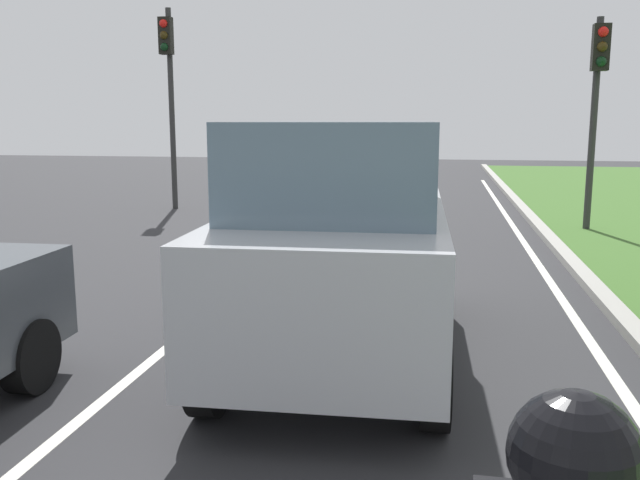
% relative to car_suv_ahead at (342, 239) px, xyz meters
% --- Properties ---
extents(ground_plane, '(60.00, 60.00, 0.00)m').
position_rel_car_suv_ahead_xyz_m(ground_plane, '(-1.09, 4.52, -1.17)').
color(ground_plane, '#2D2D30').
extents(lane_line_center, '(0.12, 32.00, 0.01)m').
position_rel_car_suv_ahead_xyz_m(lane_line_center, '(-1.79, 4.52, -1.16)').
color(lane_line_center, silver).
rests_on(lane_line_center, ground).
extents(lane_line_right_edge, '(0.12, 32.00, 0.01)m').
position_rel_car_suv_ahead_xyz_m(lane_line_right_edge, '(2.51, 4.52, -1.16)').
color(lane_line_right_edge, silver).
rests_on(lane_line_right_edge, ground).
extents(curb_right, '(0.24, 48.00, 0.12)m').
position_rel_car_suv_ahead_xyz_m(curb_right, '(3.01, 4.52, -1.11)').
color(curb_right, '#9E9B93').
rests_on(curb_right, ground).
extents(car_suv_ahead, '(2.09, 4.56, 2.28)m').
position_rel_car_suv_ahead_xyz_m(car_suv_ahead, '(0.00, 0.00, 0.00)').
color(car_suv_ahead, '#B7BABF').
rests_on(car_suv_ahead, ground).
extents(traffic_light_near_right, '(0.32, 0.50, 4.31)m').
position_rel_car_suv_ahead_xyz_m(traffic_light_near_right, '(3.94, 8.29, 1.80)').
color(traffic_light_near_right, '#2D2D2D').
rests_on(traffic_light_near_right, ground).
extents(traffic_light_overhead_left, '(0.32, 0.50, 5.06)m').
position_rel_car_suv_ahead_xyz_m(traffic_light_overhead_left, '(-5.94, 10.32, 2.25)').
color(traffic_light_overhead_left, '#2D2D2D').
rests_on(traffic_light_overhead_left, ground).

